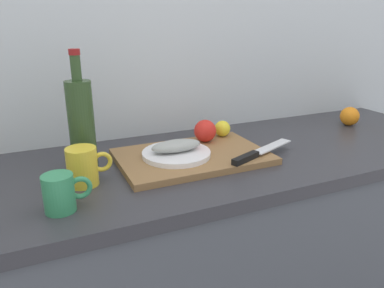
{
  "coord_description": "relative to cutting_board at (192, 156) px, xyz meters",
  "views": [
    {
      "loc": [
        -0.49,
        -0.98,
        1.32
      ],
      "look_at": [
        -0.05,
        0.0,
        0.95
      ],
      "focal_mm": 34.25,
      "sensor_mm": 36.0,
      "label": 1
    }
  ],
  "objects": [
    {
      "name": "cutting_board",
      "position": [
        0.0,
        0.0,
        0.0
      ],
      "size": [
        0.46,
        0.3,
        0.02
      ],
      "primitive_type": "cube",
      "color": "olive",
      "rests_on": "kitchen_counter"
    },
    {
      "name": "back_wall",
      "position": [
        0.05,
        0.32,
        0.34
      ],
      "size": [
        3.2,
        0.05,
        2.5
      ],
      "primitive_type": "cube",
      "color": "silver",
      "rests_on": "ground_plane"
    },
    {
      "name": "coffee_mug_2",
      "position": [
        -0.41,
        -0.18,
        0.03
      ],
      "size": [
        0.11,
        0.07,
        0.09
      ],
      "color": "#338C59",
      "rests_on": "kitchen_counter"
    },
    {
      "name": "tomato_0",
      "position": [
        0.09,
        0.09,
        0.05
      ],
      "size": [
        0.08,
        0.08,
        0.08
      ],
      "primitive_type": "sphere",
      "color": "red",
      "rests_on": "cutting_board"
    },
    {
      "name": "fish_fillet",
      "position": [
        -0.05,
        -0.01,
        0.04
      ],
      "size": [
        0.16,
        0.07,
        0.04
      ],
      "primitive_type": "ellipsoid",
      "color": "#999E99",
      "rests_on": "white_plate"
    },
    {
      "name": "chef_knife",
      "position": [
        0.17,
        -0.11,
        0.02
      ],
      "size": [
        0.28,
        0.14,
        0.02
      ],
      "rotation": [
        0.0,
        0.0,
        0.39
      ],
      "color": "silver",
      "rests_on": "cutting_board"
    },
    {
      "name": "lemon_0",
      "position": [
        0.17,
        0.12,
        0.04
      ],
      "size": [
        0.06,
        0.06,
        0.06
      ],
      "primitive_type": "sphere",
      "color": "yellow",
      "rests_on": "cutting_board"
    },
    {
      "name": "orange_1",
      "position": [
        0.75,
        0.09,
        0.03
      ],
      "size": [
        0.08,
        0.08,
        0.08
      ],
      "primitive_type": "sphere",
      "color": "orange",
      "rests_on": "kitchen_counter"
    },
    {
      "name": "white_plate",
      "position": [
        -0.05,
        -0.01,
        0.02
      ],
      "size": [
        0.21,
        0.21,
        0.01
      ],
      "primitive_type": "cylinder",
      "color": "white",
      "rests_on": "cutting_board"
    },
    {
      "name": "coffee_mug_0",
      "position": [
        -0.34,
        -0.05,
        0.04
      ],
      "size": [
        0.12,
        0.08,
        0.1
      ],
      "color": "yellow",
      "rests_on": "kitchen_counter"
    },
    {
      "name": "kitchen_counter",
      "position": [
        0.05,
        -0.0,
        -0.46
      ],
      "size": [
        2.0,
        0.6,
        0.9
      ],
      "color": "#4C5159",
      "rests_on": "ground_plane"
    },
    {
      "name": "wine_bottle",
      "position": [
        -0.32,
        0.07,
        0.13
      ],
      "size": [
        0.07,
        0.07,
        0.34
      ],
      "color": "#2D4723",
      "rests_on": "kitchen_counter"
    }
  ]
}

